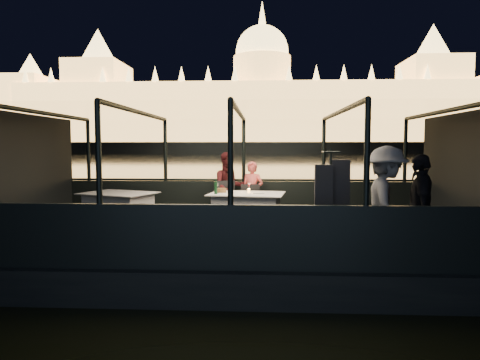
# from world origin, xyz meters

# --- Properties ---
(river_water) EXTENTS (500.00, 500.00, 0.00)m
(river_water) POSITION_xyz_m (0.00, 80.00, 0.00)
(river_water) COLOR black
(river_water) RESTS_ON ground
(boat_hull) EXTENTS (8.60, 4.40, 1.00)m
(boat_hull) POSITION_xyz_m (0.00, 0.00, 0.00)
(boat_hull) COLOR black
(boat_hull) RESTS_ON river_water
(boat_deck) EXTENTS (8.00, 4.00, 0.04)m
(boat_deck) POSITION_xyz_m (0.00, 0.00, 0.48)
(boat_deck) COLOR black
(boat_deck) RESTS_ON boat_hull
(gunwale_port) EXTENTS (8.00, 0.08, 0.90)m
(gunwale_port) POSITION_xyz_m (0.00, 2.00, 0.95)
(gunwale_port) COLOR black
(gunwale_port) RESTS_ON boat_deck
(gunwale_starboard) EXTENTS (8.00, 0.08, 0.90)m
(gunwale_starboard) POSITION_xyz_m (0.00, -2.00, 0.95)
(gunwale_starboard) COLOR black
(gunwale_starboard) RESTS_ON boat_deck
(cabin_glass_port) EXTENTS (8.00, 0.02, 1.40)m
(cabin_glass_port) POSITION_xyz_m (0.00, 2.00, 2.10)
(cabin_glass_port) COLOR #99B2B2
(cabin_glass_port) RESTS_ON gunwale_port
(cabin_glass_starboard) EXTENTS (8.00, 0.02, 1.40)m
(cabin_glass_starboard) POSITION_xyz_m (0.00, -2.00, 2.10)
(cabin_glass_starboard) COLOR #99B2B2
(cabin_glass_starboard) RESTS_ON gunwale_starboard
(cabin_roof_glass) EXTENTS (8.00, 4.00, 0.02)m
(cabin_roof_glass) POSITION_xyz_m (0.00, 0.00, 2.80)
(cabin_roof_glass) COLOR #99B2B2
(cabin_roof_glass) RESTS_ON boat_deck
(end_wall_fore) EXTENTS (0.02, 4.00, 2.30)m
(end_wall_fore) POSITION_xyz_m (-4.00, 0.00, 1.65)
(end_wall_fore) COLOR black
(end_wall_fore) RESTS_ON boat_deck
(end_wall_aft) EXTENTS (0.02, 4.00, 2.30)m
(end_wall_aft) POSITION_xyz_m (4.00, 0.00, 1.65)
(end_wall_aft) COLOR black
(end_wall_aft) RESTS_ON boat_deck
(canopy_ribs) EXTENTS (8.00, 4.00, 2.30)m
(canopy_ribs) POSITION_xyz_m (0.00, 0.00, 1.65)
(canopy_ribs) COLOR black
(canopy_ribs) RESTS_ON boat_deck
(embankment) EXTENTS (400.00, 140.00, 6.00)m
(embankment) POSITION_xyz_m (0.00, 210.00, 1.00)
(embankment) COLOR #423D33
(embankment) RESTS_ON ground
(parliament_building) EXTENTS (220.00, 32.00, 60.00)m
(parliament_building) POSITION_xyz_m (0.00, 175.00, 29.00)
(parliament_building) COLOR #F2D18C
(parliament_building) RESTS_ON embankment
(dining_table_central) EXTENTS (1.58, 1.24, 0.77)m
(dining_table_central) POSITION_xyz_m (0.12, 0.71, 0.89)
(dining_table_central) COLOR silver
(dining_table_central) RESTS_ON boat_deck
(dining_table_aft) EXTENTS (1.67, 1.44, 0.74)m
(dining_table_aft) POSITION_xyz_m (-2.54, 0.90, 0.89)
(dining_table_aft) COLOR white
(dining_table_aft) RESTS_ON boat_deck
(chair_port_left) EXTENTS (0.58, 0.58, 0.95)m
(chair_port_left) POSITION_xyz_m (-0.38, 1.22, 0.95)
(chair_port_left) COLOR black
(chair_port_left) RESTS_ON boat_deck
(chair_port_right) EXTENTS (0.42, 0.42, 0.87)m
(chair_port_right) POSITION_xyz_m (0.17, 1.24, 0.95)
(chair_port_right) COLOR black
(chair_port_right) RESTS_ON boat_deck
(coat_stand) EXTENTS (0.51, 0.43, 1.65)m
(coat_stand) POSITION_xyz_m (1.43, -1.39, 1.40)
(coat_stand) COLOR black
(coat_stand) RESTS_ON boat_deck
(person_woman_coral) EXTENTS (0.57, 0.46, 1.37)m
(person_woman_coral) POSITION_xyz_m (0.20, 1.59, 1.25)
(person_woman_coral) COLOR #E95B54
(person_woman_coral) RESTS_ON boat_deck
(person_man_maroon) EXTENTS (0.90, 0.80, 1.57)m
(person_man_maroon) POSITION_xyz_m (-0.29, 1.56, 1.25)
(person_man_maroon) COLOR #391012
(person_man_maroon) RESTS_ON boat_deck
(passenger_stripe) EXTENTS (0.72, 1.15, 1.70)m
(passenger_stripe) POSITION_xyz_m (2.22, -1.44, 1.35)
(passenger_stripe) COLOR silver
(passenger_stripe) RESTS_ON boat_deck
(passenger_dark) EXTENTS (0.62, 1.00, 1.58)m
(passenger_dark) POSITION_xyz_m (2.73, -1.38, 1.35)
(passenger_dark) COLOR black
(passenger_dark) RESTS_ON boat_deck
(wine_bottle) EXTENTS (0.08, 0.08, 0.30)m
(wine_bottle) POSITION_xyz_m (-0.48, 0.54, 1.42)
(wine_bottle) COLOR #12321A
(wine_bottle) RESTS_ON dining_table_central
(bread_basket) EXTENTS (0.28, 0.28, 0.09)m
(bread_basket) POSITION_xyz_m (-0.41, 0.84, 1.31)
(bread_basket) COLOR brown
(bread_basket) RESTS_ON dining_table_central
(amber_candle) EXTENTS (0.07, 0.07, 0.08)m
(amber_candle) POSITION_xyz_m (0.15, 0.83, 1.31)
(amber_candle) COLOR #FBA73E
(amber_candle) RESTS_ON dining_table_central
(plate_near) EXTENTS (0.27, 0.27, 0.01)m
(plate_near) POSITION_xyz_m (0.35, 0.67, 1.27)
(plate_near) COLOR silver
(plate_near) RESTS_ON dining_table_central
(plate_far) EXTENTS (0.32, 0.32, 0.02)m
(plate_far) POSITION_xyz_m (-0.33, 0.96, 1.27)
(plate_far) COLOR white
(plate_far) RESTS_ON dining_table_central
(wine_glass_white) EXTENTS (0.08, 0.08, 0.21)m
(wine_glass_white) POSITION_xyz_m (-0.46, 0.57, 1.36)
(wine_glass_white) COLOR silver
(wine_glass_white) RESTS_ON dining_table_central
(wine_glass_red) EXTENTS (0.06, 0.06, 0.18)m
(wine_glass_red) POSITION_xyz_m (0.16, 0.95, 1.36)
(wine_glass_red) COLOR silver
(wine_glass_red) RESTS_ON dining_table_central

